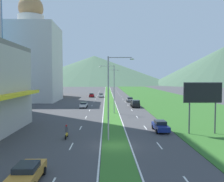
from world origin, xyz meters
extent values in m
plane|color=#424244|center=(0.00, 0.00, 0.00)|extent=(600.00, 600.00, 0.00)
cube|color=#387028|center=(0.00, 60.00, 0.03)|extent=(3.20, 240.00, 0.06)
cube|color=#2D6023|center=(20.60, 60.00, 0.03)|extent=(24.00, 240.00, 0.06)
cube|color=silver|center=(-5.10, -0.06, 0.01)|extent=(0.16, 2.80, 0.01)
cube|color=silver|center=(-5.10, 9.91, 0.01)|extent=(0.16, 2.80, 0.01)
cube|color=silver|center=(-5.10, 19.88, 0.01)|extent=(0.16, 2.80, 0.01)
cube|color=silver|center=(-5.10, 29.85, 0.01)|extent=(0.16, 2.80, 0.01)
cube|color=silver|center=(-5.10, 39.82, 0.01)|extent=(0.16, 2.80, 0.01)
cube|color=silver|center=(-5.10, 49.79, 0.01)|extent=(0.16, 2.80, 0.01)
cube|color=silver|center=(-5.10, 59.76, 0.01)|extent=(0.16, 2.80, 0.01)
cube|color=silver|center=(-5.10, 69.73, 0.01)|extent=(0.16, 2.80, 0.01)
cube|color=silver|center=(-5.10, 79.70, 0.01)|extent=(0.16, 2.80, 0.01)
cube|color=silver|center=(-5.10, 89.67, 0.01)|extent=(0.16, 2.80, 0.01)
cube|color=silver|center=(-5.10, 99.64, 0.01)|extent=(0.16, 2.80, 0.01)
cube|color=silver|center=(-5.10, 109.61, 0.01)|extent=(0.16, 2.80, 0.01)
cube|color=silver|center=(-5.10, 119.58, 0.01)|extent=(0.16, 2.80, 0.01)
cube|color=silver|center=(5.10, -0.06, 0.01)|extent=(0.16, 2.80, 0.01)
cube|color=silver|center=(5.10, 9.91, 0.01)|extent=(0.16, 2.80, 0.01)
cube|color=silver|center=(5.10, 19.88, 0.01)|extent=(0.16, 2.80, 0.01)
cube|color=silver|center=(5.10, 29.85, 0.01)|extent=(0.16, 2.80, 0.01)
cube|color=silver|center=(5.10, 39.82, 0.01)|extent=(0.16, 2.80, 0.01)
cube|color=silver|center=(5.10, 49.79, 0.01)|extent=(0.16, 2.80, 0.01)
cube|color=silver|center=(5.10, 59.76, 0.01)|extent=(0.16, 2.80, 0.01)
cube|color=silver|center=(5.10, 69.73, 0.01)|extent=(0.16, 2.80, 0.01)
cube|color=silver|center=(5.10, 79.70, 0.01)|extent=(0.16, 2.80, 0.01)
cube|color=silver|center=(5.10, 89.67, 0.01)|extent=(0.16, 2.80, 0.01)
cube|color=silver|center=(5.10, 99.64, 0.01)|extent=(0.16, 2.80, 0.01)
cube|color=silver|center=(5.10, 109.61, 0.01)|extent=(0.16, 2.80, 0.01)
cube|color=silver|center=(5.10, 119.58, 0.01)|extent=(0.16, 2.80, 0.01)
cube|color=silver|center=(-1.75, 60.00, 0.01)|extent=(0.16, 240.00, 0.01)
cube|color=silver|center=(1.75, 60.00, 0.01)|extent=(0.16, 240.00, 0.01)
cube|color=yellow|center=(-14.03, 3.22, 5.50)|extent=(2.82, 21.66, 0.66)
cube|color=silver|center=(-26.05, 53.67, 12.62)|extent=(17.42, 17.42, 25.24)
cylinder|color=beige|center=(-26.05, 53.67, 26.86)|extent=(8.50, 8.50, 3.24)
sphere|color=#B27F4C|center=(-26.05, 53.67, 30.90)|extent=(8.09, 8.09, 8.09)
cube|color=orange|center=(-28.92, 72.72, 9.61)|extent=(13.55, 13.55, 19.22)
cone|color=#3D5647|center=(-76.38, 280.05, 10.90)|extent=(154.00, 154.00, 21.79)
cone|color=#47664C|center=(-16.14, 271.42, 17.52)|extent=(193.03, 193.03, 35.04)
cone|color=#47664C|center=(124.72, 224.54, 20.39)|extent=(157.12, 157.12, 40.77)
cylinder|color=#99999E|center=(-0.81, 2.34, 5.26)|extent=(0.18, 0.18, 10.52)
cylinder|color=#99999E|center=(0.63, 2.22, 10.37)|extent=(2.90, 0.34, 0.10)
ellipsoid|color=silver|center=(2.07, 2.10, 10.17)|extent=(0.56, 0.28, 0.20)
cylinder|color=#99999E|center=(0.65, 24.82, 5.28)|extent=(0.18, 0.18, 10.56)
cylinder|color=#99999E|center=(-0.86, 24.67, 10.41)|extent=(3.03, 0.40, 0.10)
ellipsoid|color=silver|center=(-2.37, 24.52, 10.21)|extent=(0.56, 0.28, 0.20)
cylinder|color=#99999E|center=(-0.32, 47.29, 5.22)|extent=(0.18, 0.18, 10.44)
cylinder|color=#99999E|center=(1.19, 47.36, 10.29)|extent=(3.03, 0.25, 0.10)
ellipsoid|color=silver|center=(2.70, 47.44, 10.09)|extent=(0.56, 0.28, 0.20)
cylinder|color=#4C4C51|center=(10.51, 5.48, 2.24)|extent=(0.20, 0.20, 4.48)
cylinder|color=#4C4C51|center=(14.15, 5.48, 2.24)|extent=(0.20, 0.20, 4.48)
cube|color=black|center=(12.33, 5.38, 5.81)|extent=(5.21, 0.16, 2.66)
cube|color=#4C4C51|center=(12.33, 5.50, 5.81)|extent=(5.41, 0.08, 2.86)
cube|color=#C6842D|center=(-7.01, -9.43, 0.68)|extent=(1.83, 4.47, 0.71)
cube|color=black|center=(-7.01, -9.61, 1.25)|extent=(1.57, 1.97, 0.43)
cylinder|color=black|center=(-7.88, -8.04, 0.32)|extent=(0.22, 0.64, 0.64)
cylinder|color=black|center=(-6.13, -8.04, 0.32)|extent=(0.22, 0.64, 0.64)
cube|color=maroon|center=(-6.98, 68.75, 0.69)|extent=(1.85, 4.15, 0.75)
cube|color=black|center=(-6.98, 68.59, 1.31)|extent=(1.59, 1.83, 0.48)
cylinder|color=black|center=(-7.87, 70.04, 0.32)|extent=(0.22, 0.64, 0.64)
cylinder|color=black|center=(-6.10, 70.04, 0.32)|extent=(0.22, 0.64, 0.64)
cylinder|color=black|center=(-7.87, 67.47, 0.32)|extent=(0.22, 0.64, 0.64)
cylinder|color=black|center=(-6.10, 67.47, 0.32)|extent=(0.22, 0.64, 0.64)
cube|color=navy|center=(6.91, 7.34, 0.66)|extent=(1.78, 4.79, 0.69)
cube|color=black|center=(6.91, 7.53, 1.27)|extent=(1.53, 2.11, 0.53)
cylinder|color=black|center=(7.77, 5.86, 0.32)|extent=(0.22, 0.64, 0.64)
cylinder|color=black|center=(6.06, 5.86, 0.32)|extent=(0.22, 0.64, 0.64)
cylinder|color=black|center=(7.77, 8.83, 0.32)|extent=(0.22, 0.64, 0.64)
cylinder|color=black|center=(6.06, 8.83, 0.32)|extent=(0.22, 0.64, 0.64)
cube|color=slate|center=(6.61, 49.49, 0.65)|extent=(1.88, 4.19, 0.65)
cube|color=black|center=(6.61, 49.66, 1.23)|extent=(1.61, 1.84, 0.52)
cylinder|color=black|center=(7.51, 48.19, 0.32)|extent=(0.22, 0.64, 0.64)
cylinder|color=black|center=(5.71, 48.19, 0.32)|extent=(0.22, 0.64, 0.64)
cylinder|color=black|center=(7.51, 50.79, 0.32)|extent=(0.22, 0.64, 0.64)
cylinder|color=black|center=(5.71, 50.79, 0.32)|extent=(0.22, 0.64, 0.64)
cube|color=silver|center=(-3.19, 68.34, 0.67)|extent=(1.75, 4.41, 0.70)
cube|color=black|center=(-3.19, 68.16, 1.27)|extent=(1.51, 1.94, 0.51)
cylinder|color=black|center=(-4.03, 69.71, 0.32)|extent=(0.22, 0.64, 0.64)
cylinder|color=black|center=(-2.35, 69.71, 0.32)|extent=(0.22, 0.64, 0.64)
cylinder|color=black|center=(-4.03, 66.97, 0.32)|extent=(0.22, 0.64, 0.64)
cylinder|color=black|center=(-2.35, 66.97, 0.32)|extent=(0.22, 0.64, 0.64)
cube|color=silver|center=(-7.03, 35.06, 0.65)|extent=(1.73, 4.19, 0.65)
cube|color=black|center=(-7.03, 34.90, 1.19)|extent=(1.48, 1.84, 0.43)
cylinder|color=black|center=(-7.86, 36.36, 0.32)|extent=(0.22, 0.64, 0.64)
cylinder|color=black|center=(-6.20, 36.36, 0.32)|extent=(0.22, 0.64, 0.64)
cylinder|color=black|center=(-7.86, 33.77, 0.32)|extent=(0.22, 0.64, 0.64)
cylinder|color=black|center=(-6.20, 33.77, 0.32)|extent=(0.22, 0.64, 0.64)
cube|color=black|center=(6.67, 36.14, 0.80)|extent=(2.00, 5.40, 0.80)
cube|color=black|center=(6.67, 34.54, 1.60)|extent=(1.84, 2.00, 0.80)
cube|color=black|center=(7.61, 37.24, 1.42)|extent=(0.10, 3.20, 0.44)
cube|color=black|center=(5.73, 37.24, 1.42)|extent=(0.10, 3.20, 0.44)
cube|color=black|center=(6.67, 38.79, 1.42)|extent=(1.84, 0.10, 0.44)
cylinder|color=black|center=(7.63, 34.52, 0.40)|extent=(0.26, 0.80, 0.80)
cylinder|color=black|center=(5.71, 34.52, 0.40)|extent=(0.26, 0.80, 0.80)
cylinder|color=black|center=(7.63, 37.76, 0.40)|extent=(0.26, 0.80, 0.80)
cylinder|color=black|center=(5.71, 37.76, 0.40)|extent=(0.26, 0.80, 0.80)
cylinder|color=black|center=(-6.24, 4.24, 0.30)|extent=(0.10, 0.60, 0.60)
cylinder|color=black|center=(-6.24, 2.84, 0.30)|extent=(0.12, 0.60, 0.60)
cube|color=yellow|center=(-6.24, 3.54, 0.47)|extent=(0.20, 1.12, 0.25)
ellipsoid|color=yellow|center=(-6.24, 3.74, 0.83)|extent=(0.24, 0.44, 0.24)
cube|color=#4C4C51|center=(-6.24, 3.44, 1.20)|extent=(0.36, 0.28, 0.70)
sphere|color=red|center=(-6.24, 3.49, 1.67)|extent=(0.26, 0.26, 0.26)
camera|label=1|loc=(-1.07, -27.03, 7.89)|focal=38.06mm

